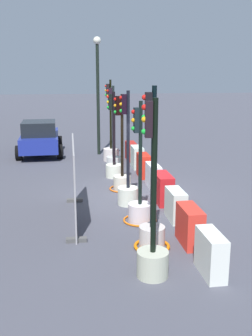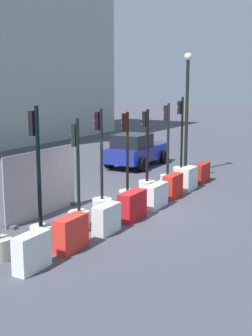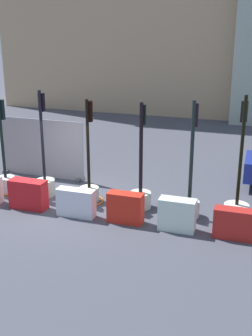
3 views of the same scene
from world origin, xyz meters
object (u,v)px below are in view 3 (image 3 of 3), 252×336
at_px(traffic_light_2, 6,176).
at_px(traffic_light_4, 89,185).
at_px(construction_barrier_5, 125,208).
at_px(construction_barrier_6, 177,215).
at_px(traffic_light_6, 190,192).
at_px(traffic_light_5, 141,188).
at_px(traffic_light_7, 237,204).
at_px(construction_barrier_3, 28,194).
at_px(construction_barrier_4, 76,203).
at_px(construction_barrier_7, 234,224).
at_px(traffic_light_3, 45,177).

distance_m(traffic_light_2, traffic_light_4, 3.02).
xyz_separation_m(construction_barrier_5, construction_barrier_6, (1.49, 0.00, 0.01)).
relative_size(traffic_light_6, construction_barrier_5, 3.38).
xyz_separation_m(traffic_light_5, construction_barrier_5, (-0.09, -1.15, -0.19)).
distance_m(traffic_light_7, construction_barrier_3, 6.17).
bearing_deg(construction_barrier_3, traffic_light_2, 146.01).
relative_size(construction_barrier_4, construction_barrier_7, 1.05).
bearing_deg(construction_barrier_6, traffic_light_4, 161.04).
bearing_deg(traffic_light_6, construction_barrier_3, -167.72).
relative_size(traffic_light_7, construction_barrier_3, 3.19).
bearing_deg(traffic_light_7, construction_barrier_5, -161.89).
bearing_deg(traffic_light_5, traffic_light_7, -3.51).
relative_size(traffic_light_2, traffic_light_3, 0.94).
distance_m(traffic_light_5, construction_barrier_6, 1.81).
bearing_deg(construction_barrier_7, traffic_light_4, 167.40).
xyz_separation_m(traffic_light_4, traffic_light_6, (3.20, -0.05, 0.17)).
bearing_deg(traffic_light_6, construction_barrier_7, -35.15).
bearing_deg(traffic_light_4, construction_barrier_3, -145.02).
relative_size(traffic_light_5, construction_barrier_7, 3.01).
xyz_separation_m(traffic_light_7, construction_barrier_3, (-6.09, -1.00, -0.12)).
bearing_deg(traffic_light_3, construction_barrier_7, -9.65).
distance_m(traffic_light_2, traffic_light_5, 4.69).
xyz_separation_m(traffic_light_6, traffic_light_7, (1.34, -0.03, -0.17)).
xyz_separation_m(traffic_light_7, construction_barrier_4, (-4.47, -1.04, -0.16)).
height_order(traffic_light_4, construction_barrier_3, traffic_light_4).
relative_size(traffic_light_6, construction_barrier_4, 3.01).
bearing_deg(construction_barrier_5, traffic_light_5, 85.38).
relative_size(traffic_light_5, traffic_light_7, 0.90).
bearing_deg(traffic_light_4, traffic_light_2, -178.22).
xyz_separation_m(construction_barrier_6, construction_barrier_7, (1.52, 0.03, -0.04)).
relative_size(traffic_light_2, traffic_light_6, 0.95).
bearing_deg(traffic_light_2, traffic_light_6, 0.40).
bearing_deg(traffic_light_5, construction_barrier_4, -142.59).
xyz_separation_m(traffic_light_5, construction_barrier_3, (-3.21, -1.18, -0.18)).
xyz_separation_m(traffic_light_7, construction_barrier_5, (-2.97, -0.97, -0.13)).
bearing_deg(construction_barrier_3, traffic_light_7, 9.34).
height_order(traffic_light_5, construction_barrier_3, traffic_light_5).
xyz_separation_m(traffic_light_2, construction_barrier_5, (4.59, -0.96, -0.08)).
relative_size(traffic_light_7, construction_barrier_5, 3.59).
distance_m(traffic_light_7, construction_barrier_6, 1.77).
xyz_separation_m(traffic_light_5, construction_barrier_7, (2.92, -1.12, -0.23)).
bearing_deg(traffic_light_3, traffic_light_6, -0.92).
height_order(traffic_light_2, construction_barrier_4, traffic_light_2).
distance_m(traffic_light_7, construction_barrier_5, 3.13).
height_order(traffic_light_2, traffic_light_6, traffic_light_6).
bearing_deg(traffic_light_2, construction_barrier_3, -33.99).
height_order(construction_barrier_3, construction_barrier_4, construction_barrier_3).
bearing_deg(construction_barrier_6, traffic_light_6, 81.95).
relative_size(construction_barrier_5, construction_barrier_7, 0.94).
height_order(traffic_light_5, traffic_light_7, traffic_light_7).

